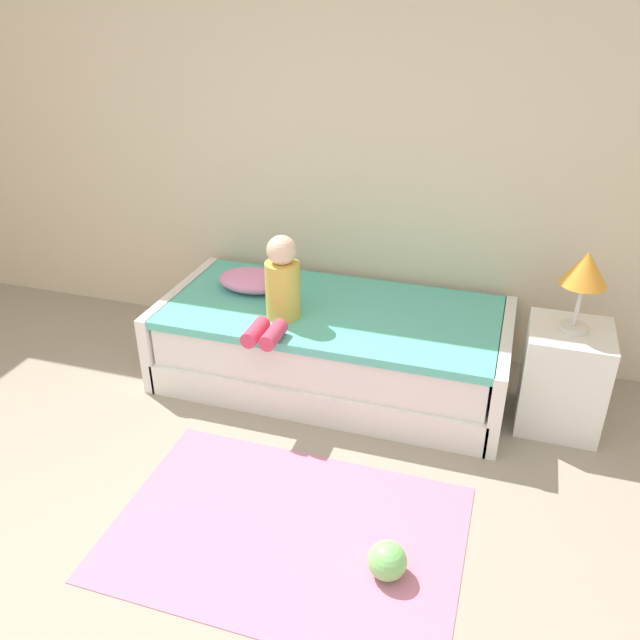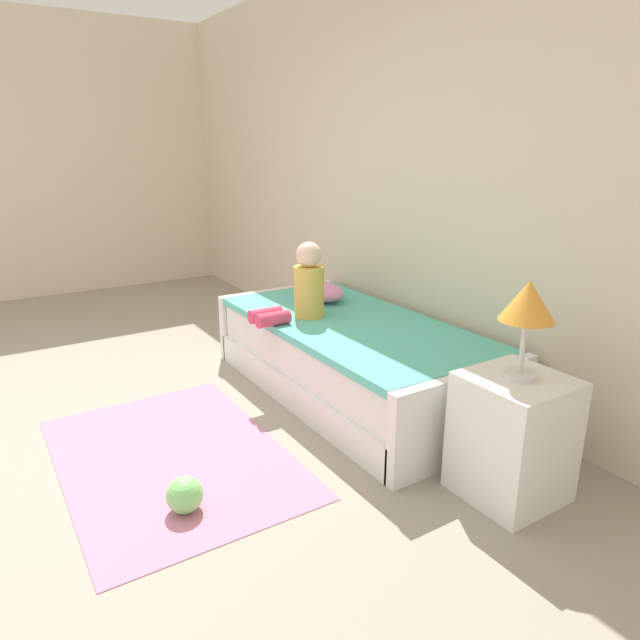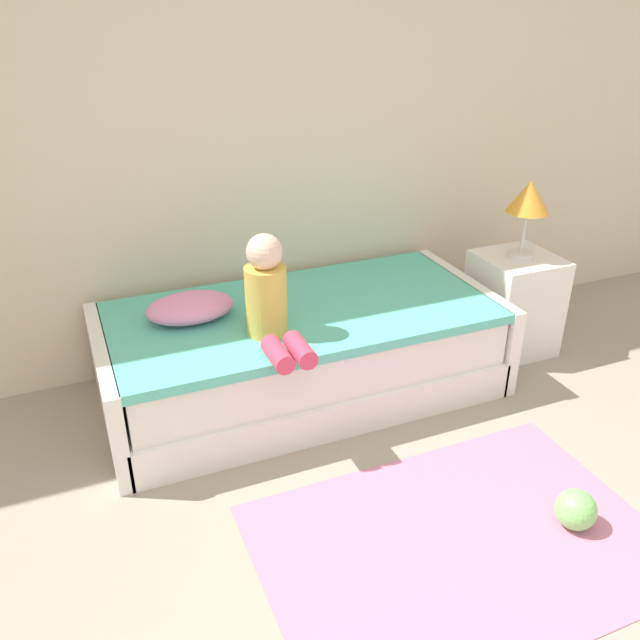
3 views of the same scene
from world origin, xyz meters
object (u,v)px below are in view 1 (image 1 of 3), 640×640
at_px(bed, 332,345).
at_px(nightstand, 563,377).
at_px(toy_ball, 387,561).
at_px(table_lamp, 585,272).
at_px(pillow, 252,280).
at_px(child_figure, 280,288).

height_order(bed, nightstand, nightstand).
bearing_deg(nightstand, toy_ball, -116.89).
bearing_deg(bed, table_lamp, -1.69).
xyz_separation_m(bed, pillow, (-0.56, 0.10, 0.32)).
distance_m(table_lamp, child_figure, 1.63).
bearing_deg(child_figure, table_lamp, 6.74).
xyz_separation_m(pillow, toy_ball, (1.22, -1.50, -0.48)).
bearing_deg(table_lamp, nightstand, -90.00).
xyz_separation_m(child_figure, toy_ball, (0.91, -1.17, -0.62)).
bearing_deg(bed, toy_ball, -64.63).
relative_size(nightstand, child_figure, 1.18).
xyz_separation_m(bed, table_lamp, (1.35, -0.04, 0.69)).
bearing_deg(toy_ball, nightstand, 63.11).
relative_size(bed, child_figure, 4.14).
distance_m(pillow, toy_ball, 1.99).
distance_m(nightstand, pillow, 1.93).
bearing_deg(pillow, toy_ball, -50.74).
distance_m(child_figure, pillow, 0.47).
bearing_deg(bed, child_figure, -137.30).
bearing_deg(toy_ball, table_lamp, 63.11).
distance_m(child_figure, toy_ball, 1.60).
bearing_deg(table_lamp, pillow, 175.82).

